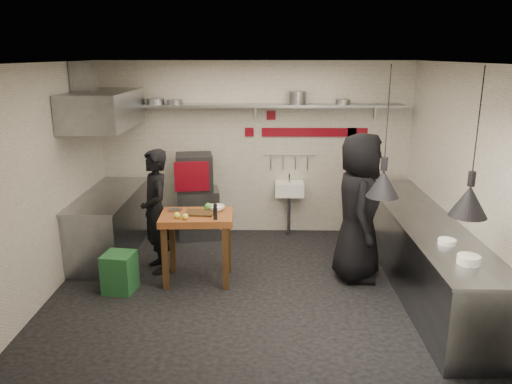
{
  "coord_description": "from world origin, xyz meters",
  "views": [
    {
      "loc": [
        0.13,
        -5.91,
        2.89
      ],
      "look_at": [
        0.03,
        0.3,
        1.17
      ],
      "focal_mm": 35.0,
      "sensor_mm": 36.0,
      "label": 1
    }
  ],
  "objects_px": {
    "oven_stand": "(199,213)",
    "prep_table": "(198,248)",
    "chef_left": "(156,211)",
    "chef_right": "(359,208)",
    "green_bin": "(120,272)",
    "combi_oven": "(194,172)"
  },
  "relations": [
    {
      "from": "oven_stand",
      "to": "combi_oven",
      "type": "relative_size",
      "value": 1.38
    },
    {
      "from": "green_bin",
      "to": "chef_left",
      "type": "height_order",
      "value": "chef_left"
    },
    {
      "from": "oven_stand",
      "to": "chef_left",
      "type": "xyz_separation_m",
      "value": [
        -0.4,
        -1.34,
        0.45
      ]
    },
    {
      "from": "combi_oven",
      "to": "chef_right",
      "type": "distance_m",
      "value": 2.75
    },
    {
      "from": "combi_oven",
      "to": "green_bin",
      "type": "xyz_separation_m",
      "value": [
        -0.71,
        -1.92,
        -0.84
      ]
    },
    {
      "from": "green_bin",
      "to": "chef_left",
      "type": "bearing_deg",
      "value": 61.74
    },
    {
      "from": "oven_stand",
      "to": "chef_left",
      "type": "height_order",
      "value": "chef_left"
    },
    {
      "from": "oven_stand",
      "to": "combi_oven",
      "type": "bearing_deg",
      "value": -124.58
    },
    {
      "from": "green_bin",
      "to": "chef_right",
      "type": "bearing_deg",
      "value": 8.33
    },
    {
      "from": "prep_table",
      "to": "chef_right",
      "type": "xyz_separation_m",
      "value": [
        2.09,
        0.13,
        0.52
      ]
    },
    {
      "from": "oven_stand",
      "to": "prep_table",
      "type": "xyz_separation_m",
      "value": [
        0.2,
        -1.67,
        0.06
      ]
    },
    {
      "from": "prep_table",
      "to": "combi_oven",
      "type": "bearing_deg",
      "value": 95.73
    },
    {
      "from": "oven_stand",
      "to": "green_bin",
      "type": "xyz_separation_m",
      "value": [
        -0.75,
        -1.99,
        -0.15
      ]
    },
    {
      "from": "oven_stand",
      "to": "chef_right",
      "type": "xyz_separation_m",
      "value": [
        2.29,
        -1.55,
        0.58
      ]
    },
    {
      "from": "prep_table",
      "to": "chef_left",
      "type": "distance_m",
      "value": 0.79
    },
    {
      "from": "prep_table",
      "to": "chef_left",
      "type": "relative_size",
      "value": 0.54
    },
    {
      "from": "green_bin",
      "to": "combi_oven",
      "type": "bearing_deg",
      "value": 69.66
    },
    {
      "from": "chef_right",
      "to": "green_bin",
      "type": "bearing_deg",
      "value": 104.55
    },
    {
      "from": "combi_oven",
      "to": "chef_right",
      "type": "bearing_deg",
      "value": -41.47
    },
    {
      "from": "oven_stand",
      "to": "combi_oven",
      "type": "distance_m",
      "value": 0.7
    },
    {
      "from": "chef_left",
      "to": "chef_right",
      "type": "xyz_separation_m",
      "value": [
        2.69,
        -0.21,
        0.13
      ]
    },
    {
      "from": "green_bin",
      "to": "chef_right",
      "type": "relative_size",
      "value": 0.26
    }
  ]
}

